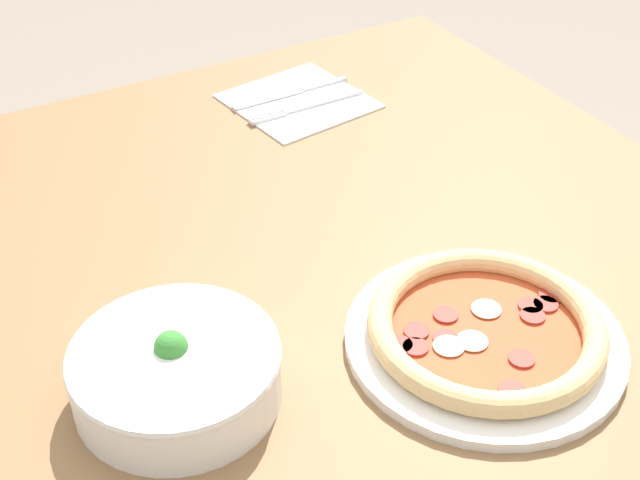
% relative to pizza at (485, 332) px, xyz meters
% --- Properties ---
extents(dining_table, '(1.12, 0.94, 0.77)m').
position_rel_pizza_xyz_m(dining_table, '(0.18, 0.03, -0.13)').
color(dining_table, olive).
rests_on(dining_table, ground_plane).
extents(pizza, '(0.29, 0.29, 0.04)m').
position_rel_pizza_xyz_m(pizza, '(0.00, 0.00, 0.00)').
color(pizza, white).
rests_on(pizza, dining_table).
extents(bowl, '(0.20, 0.20, 0.07)m').
position_rel_pizza_xyz_m(bowl, '(0.09, 0.30, 0.02)').
color(bowl, white).
rests_on(bowl, dining_table).
extents(napkin, '(0.21, 0.21, 0.00)m').
position_rel_pizza_xyz_m(napkin, '(0.56, -0.09, -0.02)').
color(napkin, white).
rests_on(napkin, dining_table).
extents(fork, '(0.01, 0.19, 0.00)m').
position_rel_pizza_xyz_m(fork, '(0.53, -0.09, -0.01)').
color(fork, silver).
rests_on(fork, napkin).
extents(knife, '(0.02, 0.19, 0.01)m').
position_rel_pizza_xyz_m(knife, '(0.58, -0.10, -0.01)').
color(knife, silver).
rests_on(knife, napkin).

